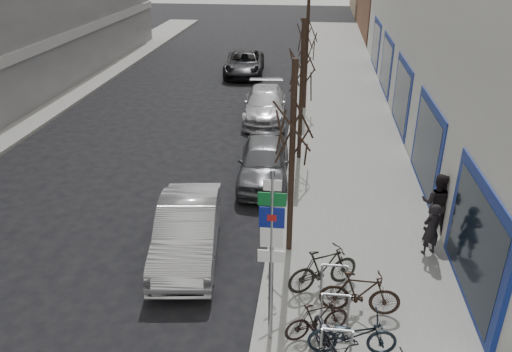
% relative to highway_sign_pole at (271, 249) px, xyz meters
% --- Properties ---
extents(ground, '(120.00, 120.00, 0.00)m').
position_rel_highway_sign_pole_xyz_m(ground, '(-2.40, 0.01, -2.46)').
color(ground, black).
rests_on(ground, ground).
extents(sidewalk_east, '(5.00, 70.00, 0.15)m').
position_rel_highway_sign_pole_xyz_m(sidewalk_east, '(2.10, 10.01, -2.38)').
color(sidewalk_east, slate).
rests_on(sidewalk_east, ground).
extents(highway_sign_pole, '(0.55, 0.10, 4.20)m').
position_rel_highway_sign_pole_xyz_m(highway_sign_pole, '(0.00, 0.00, 0.00)').
color(highway_sign_pole, gray).
rests_on(highway_sign_pole, ground).
extents(bike_rack, '(0.66, 2.26, 0.83)m').
position_rel_highway_sign_pole_xyz_m(bike_rack, '(1.40, 0.61, -1.80)').
color(bike_rack, gray).
rests_on(bike_rack, sidewalk_east).
extents(tree_near, '(1.80, 1.80, 5.50)m').
position_rel_highway_sign_pole_xyz_m(tree_near, '(0.20, 3.51, 1.65)').
color(tree_near, black).
rests_on(tree_near, ground).
extents(tree_mid, '(1.80, 1.80, 5.50)m').
position_rel_highway_sign_pole_xyz_m(tree_mid, '(0.20, 10.01, 1.65)').
color(tree_mid, black).
rests_on(tree_mid, ground).
extents(tree_far, '(1.80, 1.80, 5.50)m').
position_rel_highway_sign_pole_xyz_m(tree_far, '(0.20, 16.51, 1.65)').
color(tree_far, black).
rests_on(tree_far, ground).
extents(meter_front, '(0.10, 0.08, 1.27)m').
position_rel_highway_sign_pole_xyz_m(meter_front, '(-0.25, 3.01, -1.54)').
color(meter_front, gray).
rests_on(meter_front, sidewalk_east).
extents(meter_mid, '(0.10, 0.08, 1.27)m').
position_rel_highway_sign_pole_xyz_m(meter_mid, '(-0.25, 8.51, -1.54)').
color(meter_mid, gray).
rests_on(meter_mid, sidewalk_east).
extents(meter_back, '(0.10, 0.08, 1.27)m').
position_rel_highway_sign_pole_xyz_m(meter_back, '(-0.25, 14.01, -1.54)').
color(meter_back, gray).
rests_on(meter_back, sidewalk_east).
extents(bike_near_left, '(1.18, 2.04, 1.19)m').
position_rel_highway_sign_pole_xyz_m(bike_near_left, '(1.28, -0.64, -1.71)').
color(bike_near_left, black).
rests_on(bike_near_left, sidewalk_east).
extents(bike_near_right, '(1.57, 1.10, 0.93)m').
position_rel_highway_sign_pole_xyz_m(bike_near_right, '(1.00, 0.18, -1.84)').
color(bike_near_right, black).
rests_on(bike_near_right, sidewalk_east).
extents(bike_mid_curb, '(1.91, 0.73, 1.14)m').
position_rel_highway_sign_pole_xyz_m(bike_mid_curb, '(1.73, -0.25, -1.74)').
color(bike_mid_curb, black).
rests_on(bike_mid_curb, sidewalk_east).
extents(bike_mid_inner, '(1.96, 1.43, 1.17)m').
position_rel_highway_sign_pole_xyz_m(bike_mid_inner, '(1.13, 1.87, -1.72)').
color(bike_mid_inner, black).
rests_on(bike_mid_inner, sidewalk_east).
extents(bike_far_inner, '(1.89, 0.61, 1.14)m').
position_rel_highway_sign_pole_xyz_m(bike_far_inner, '(1.97, 1.05, -1.74)').
color(bike_far_inner, black).
rests_on(bike_far_inner, sidewalk_east).
extents(parked_car_front, '(2.23, 4.83, 1.53)m').
position_rel_highway_sign_pole_xyz_m(parked_car_front, '(-2.60, 3.14, -1.69)').
color(parked_car_front, '#B6B6BB').
rests_on(parked_car_front, ground).
extents(parked_car_mid, '(2.03, 4.53, 1.51)m').
position_rel_highway_sign_pole_xyz_m(parked_car_mid, '(-1.00, 8.07, -1.70)').
color(parked_car_mid, '#55555A').
rests_on(parked_car_mid, ground).
extents(parked_car_back, '(2.41, 5.15, 1.45)m').
position_rel_highway_sign_pole_xyz_m(parked_car_back, '(-1.67, 14.90, -1.73)').
color(parked_car_back, '#B0AFB4').
rests_on(parked_car_back, ground).
extents(lane_car, '(2.77, 5.38, 1.45)m').
position_rel_highway_sign_pole_xyz_m(lane_car, '(-3.90, 23.41, -1.73)').
color(lane_car, black).
rests_on(lane_car, ground).
extents(pedestrian_near, '(0.66, 0.58, 1.53)m').
position_rel_highway_sign_pole_xyz_m(pedestrian_near, '(4.04, 3.77, -1.54)').
color(pedestrian_near, black).
rests_on(pedestrian_near, sidewalk_east).
extents(pedestrian_far, '(0.82, 0.68, 1.89)m').
position_rel_highway_sign_pole_xyz_m(pedestrian_far, '(4.40, 4.96, -1.36)').
color(pedestrian_far, black).
rests_on(pedestrian_far, sidewalk_east).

